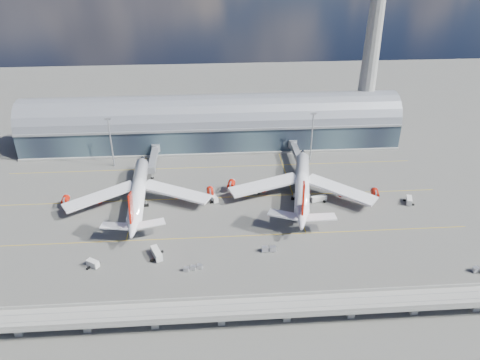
{
  "coord_description": "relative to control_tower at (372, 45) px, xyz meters",
  "views": [
    {
      "loc": [
        -1.84,
        -159.33,
        106.86
      ],
      "look_at": [
        10.36,
        10.0,
        14.0
      ],
      "focal_mm": 35.0,
      "sensor_mm": 36.0,
      "label": 1
    }
  ],
  "objects": [
    {
      "name": "service_truck_5",
      "position": [
        -85.67,
        -65.82,
        -50.33
      ],
      "size": [
        3.93,
        5.67,
        2.56
      ],
      "rotation": [
        0.0,
        0.0,
        0.4
      ],
      "color": "beige",
      "rests_on": "ground"
    },
    {
      "name": "control_tower",
      "position": [
        0.0,
        0.0,
        0.0
      ],
      "size": [
        19.0,
        19.0,
        103.0
      ],
      "color": "gray",
      "rests_on": "ground"
    },
    {
      "name": "airliner_left",
      "position": [
        -118.04,
        -66.71,
        -45.67
      ],
      "size": [
        65.18,
        68.47,
        20.87
      ],
      "rotation": [
        0.0,
        0.0,
        0.05
      ],
      "color": "white",
      "rests_on": "ground"
    },
    {
      "name": "airliner_right",
      "position": [
        -46.64,
        -65.61,
        -45.85
      ],
      "size": [
        66.8,
        69.9,
        22.3
      ],
      "rotation": [
        0.0,
        0.0,
        -0.2
      ],
      "color": "white",
      "rests_on": "ground"
    },
    {
      "name": "service_truck_4",
      "position": [
        -66.53,
        -59.27,
        -50.22
      ],
      "size": [
        3.48,
        5.27,
        2.81
      ],
      "rotation": [
        0.0,
        0.0,
        -0.28
      ],
      "color": "beige",
      "rests_on": "ground"
    },
    {
      "name": "service_truck_1",
      "position": [
        -129.5,
        -107.88,
        -50.29
      ],
      "size": [
        4.99,
        4.28,
        2.66
      ],
      "rotation": [
        0.0,
        0.0,
        0.99
      ],
      "color": "beige",
      "rests_on": "ground"
    },
    {
      "name": "ground",
      "position": [
        -85.0,
        -83.0,
        -51.64
      ],
      "size": [
        500.0,
        500.0,
        0.0
      ],
      "primitive_type": "plane",
      "color": "#474744",
      "rests_on": "ground"
    },
    {
      "name": "floodlight_mast_left",
      "position": [
        -135.0,
        -28.0,
        -38.0
      ],
      "size": [
        3.0,
        0.7,
        25.7
      ],
      "color": "gray",
      "rests_on": "ground"
    },
    {
      "name": "guideway",
      "position": [
        -85.0,
        -138.0,
        -46.34
      ],
      "size": [
        220.0,
        8.5,
        7.2
      ],
      "color": "gray",
      "rests_on": "ground"
    },
    {
      "name": "service_truck_0",
      "position": [
        -107.36,
        -103.99,
        -50.05
      ],
      "size": [
        5.02,
        7.8,
        3.08
      ],
      "rotation": [
        0.0,
        0.0,
        0.38
      ],
      "color": "beige",
      "rests_on": "ground"
    },
    {
      "name": "taxi_lines",
      "position": [
        -85.0,
        -60.89,
        -51.63
      ],
      "size": [
        200.0,
        80.12,
        0.01
      ],
      "color": "gold",
      "rests_on": "ground"
    },
    {
      "name": "cargo_train_1",
      "position": [
        -94.06,
        -112.05,
        -50.83
      ],
      "size": [
        7.05,
        3.07,
        1.55
      ],
      "rotation": [
        0.0,
        0.0,
        1.33
      ],
      "color": "gray",
      "rests_on": "ground"
    },
    {
      "name": "cargo_train_0",
      "position": [
        -66.05,
        -103.46,
        -50.62
      ],
      "size": [
        5.74,
        1.84,
        1.95
      ],
      "rotation": [
        0.0,
        0.0,
        1.57
      ],
      "color": "gray",
      "rests_on": "ground"
    },
    {
      "name": "terminal",
      "position": [
        -85.0,
        -5.01,
        -40.3
      ],
      "size": [
        200.0,
        30.0,
        28.0
      ],
      "color": "#1C2430",
      "rests_on": "ground"
    },
    {
      "name": "service_truck_2",
      "position": [
        -39.69,
        -69.35,
        -50.3
      ],
      "size": [
        7.36,
        3.76,
        2.56
      ],
      "rotation": [
        0.0,
        0.0,
        1.83
      ],
      "color": "beige",
      "rests_on": "ground"
    },
    {
      "name": "jet_bridge_left",
      "position": [
        -114.65,
        -29.88,
        -46.46
      ],
      "size": [
        4.4,
        28.0,
        7.25
      ],
      "color": "gray",
      "rests_on": "ground"
    },
    {
      "name": "jet_bridge_right",
      "position": [
        -42.77,
        -31.82,
        -46.46
      ],
      "size": [
        4.4,
        32.0,
        7.25
      ],
      "color": "gray",
      "rests_on": "ground"
    },
    {
      "name": "service_truck_3",
      "position": [
        -0.79,
        -73.8,
        -50.25
      ],
      "size": [
        3.82,
        6.0,
        2.71
      ],
      "rotation": [
        0.0,
        0.0,
        -0.32
      ],
      "color": "beige",
      "rests_on": "ground"
    },
    {
      "name": "floodlight_mast_right",
      "position": [
        -35.0,
        -28.0,
        -38.0
      ],
      "size": [
        3.0,
        0.7,
        25.7
      ],
      "color": "gray",
      "rests_on": "ground"
    }
  ]
}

